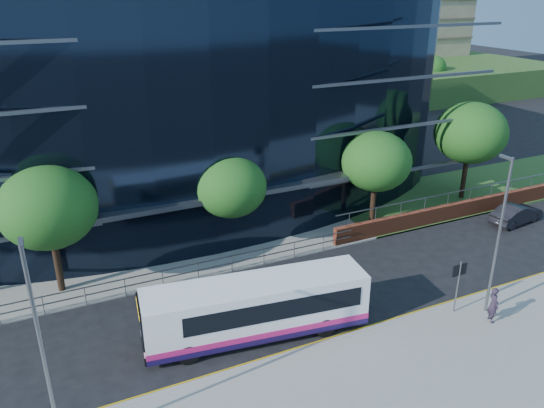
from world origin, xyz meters
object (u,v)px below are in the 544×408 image
street_sign (459,276)px  tree_dist_e (343,75)px  tree_far_d (471,133)px  streetlight_east (499,233)px  streetlight_west (42,348)px  city_bus (258,307)px  pedestrian (493,305)px  tree_dist_f (431,68)px  tree_far_b (231,187)px  tree_far_a (48,208)px  tree_far_c (376,161)px  parked_car (516,214)px

street_sign → tree_dist_e: size_ratio=0.43×
tree_far_d → streetlight_east: bearing=-129.4°
streetlight_west → city_bus: 10.01m
tree_far_d → tree_dist_e: (8.00, 30.00, -0.65)m
tree_far_d → pedestrian: (-10.45, -12.97, -4.12)m
tree_dist_f → pedestrian: bearing=-127.5°
street_sign → tree_dist_f: tree_dist_f is taller
tree_far_b → tree_dist_e: size_ratio=0.93×
tree_far_a → tree_far_c: size_ratio=1.07×
tree_far_a → tree_far_b: 10.03m
pedestrian → tree_far_c: bearing=11.8°
streetlight_west → pedestrian: 19.86m
tree_dist_e → street_sign: bearing=-115.1°
pedestrian → tree_dist_e: bearing=-4.5°
tree_far_a → pedestrian: bearing=-32.8°
street_sign → streetlight_east: streetlight_east is taller
street_sign → tree_far_d: 16.61m
tree_far_b → tree_far_c: bearing=-2.9°
tree_far_b → streetlight_west: streetlight_west is taller
streetlight_east → tree_far_b: bearing=127.6°
street_sign → tree_far_a: bearing=148.8°
street_sign → pedestrian: bearing=-52.7°
city_bus → pedestrian: bearing=-13.4°
tree_far_c → streetlight_east: 11.22m
tree_dist_f → pedestrian: (-34.45, -44.97, -3.15)m
city_bus → tree_far_a: bearing=142.5°
streetlight_east → pedestrian: size_ratio=4.38×
tree_dist_e → streetlight_west: size_ratio=0.81×
tree_far_a → tree_far_c: (20.00, 0.00, -0.33)m
tree_far_b → tree_dist_f: (43.00, 32.50, 0.00)m
street_sign → tree_dist_e: (19.50, 41.59, 2.39)m
city_bus → pedestrian: size_ratio=5.81×
tree_far_b → tree_dist_f: 53.90m
city_bus → parked_car: bearing=18.0°
tree_far_d → tree_dist_f: (24.00, 32.00, -0.98)m
street_sign → city_bus: (-9.49, 2.62, -0.66)m
streetlight_west → streetlight_east: 20.00m
streetlight_west → tree_far_d: bearing=22.1°
city_bus → parked_car: size_ratio=2.58×
tree_dist_e → city_bus: 48.67m
tree_far_b → city_bus: (-1.99, -8.47, -2.72)m
street_sign → streetlight_west: 18.65m
street_sign → parked_car: 13.43m
tree_far_a → tree_far_d: bearing=2.0°
tree_far_c → city_bus: 14.71m
tree_far_c → tree_dist_e: 35.36m
street_sign → tree_dist_f: 56.25m
streetlight_east → pedestrian: (-0.45, -0.80, -3.38)m
streetlight_east → city_bus: bearing=163.8°
tree_far_b → tree_far_d: size_ratio=0.81×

